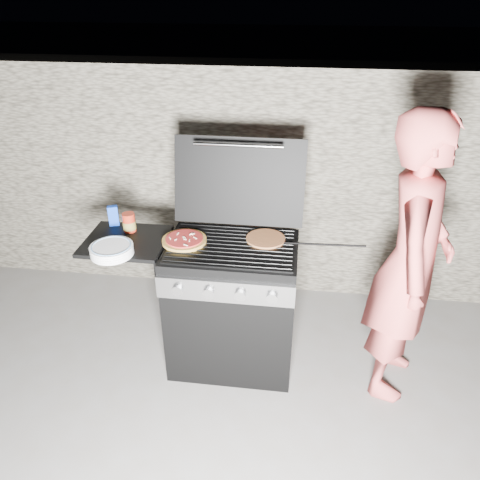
# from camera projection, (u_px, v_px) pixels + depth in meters

# --- Properties ---
(ground) EXTENTS (50.00, 50.00, 0.00)m
(ground) POSITION_uv_depth(u_px,v_px,m) (233.00, 357.00, 3.28)
(ground) COLOR #625C55
(stone_wall) EXTENTS (8.00, 0.35, 1.80)m
(stone_wall) POSITION_uv_depth(u_px,v_px,m) (251.00, 181.00, 3.74)
(stone_wall) COLOR gray
(stone_wall) RESTS_ON ground
(gas_grill) EXTENTS (1.34, 0.79, 0.91)m
(gas_grill) POSITION_uv_depth(u_px,v_px,m) (195.00, 302.00, 3.09)
(gas_grill) COLOR black
(gas_grill) RESTS_ON ground
(pizza_topped) EXTENTS (0.30, 0.30, 0.03)m
(pizza_topped) POSITION_uv_depth(u_px,v_px,m) (184.00, 240.00, 2.86)
(pizza_topped) COLOR tan
(pizza_topped) RESTS_ON gas_grill
(pizza_plain) EXTENTS (0.32, 0.32, 0.01)m
(pizza_plain) POSITION_uv_depth(u_px,v_px,m) (266.00, 239.00, 2.89)
(pizza_plain) COLOR #B16F3D
(pizza_plain) RESTS_ON gas_grill
(sauce_jar) EXTENTS (0.10, 0.10, 0.12)m
(sauce_jar) POSITION_uv_depth(u_px,v_px,m) (129.00, 222.00, 2.98)
(sauce_jar) COLOR #A22614
(sauce_jar) RESTS_ON gas_grill
(blue_carton) EXTENTS (0.07, 0.06, 0.14)m
(blue_carton) POSITION_uv_depth(u_px,v_px,m) (113.00, 216.00, 3.05)
(blue_carton) COLOR #103AB9
(blue_carton) RESTS_ON gas_grill
(plate_stack) EXTENTS (0.28, 0.28, 0.06)m
(plate_stack) POSITION_uv_depth(u_px,v_px,m) (112.00, 250.00, 2.74)
(plate_stack) COLOR white
(plate_stack) RESTS_ON gas_grill
(person) EXTENTS (0.58, 0.74, 1.79)m
(person) POSITION_uv_depth(u_px,v_px,m) (410.00, 263.00, 2.69)
(person) COLOR #D2524F
(person) RESTS_ON ground
(tongs) EXTENTS (0.48, 0.14, 0.10)m
(tongs) POSITION_uv_depth(u_px,v_px,m) (323.00, 244.00, 2.75)
(tongs) COLOR black
(tongs) RESTS_ON gas_grill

